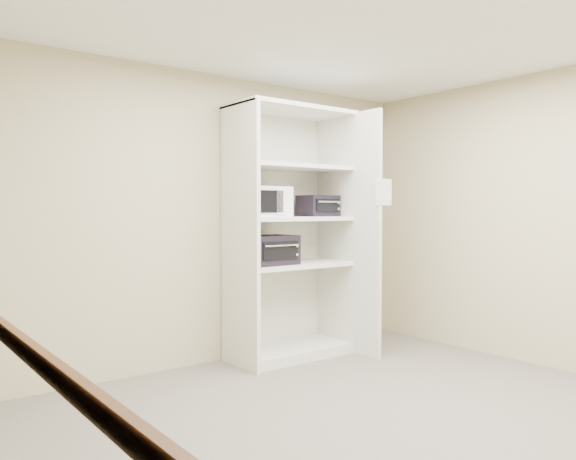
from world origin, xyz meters
TOP-DOWN VIEW (x-y plane):
  - floor at (0.00, 0.00)m, footprint 4.50×4.00m
  - ceiling at (0.00, 0.00)m, footprint 4.50×4.00m
  - wall_back at (0.00, 2.00)m, footprint 4.50×0.02m
  - wall_left at (-2.25, 0.00)m, footprint 0.02×4.00m
  - wall_right at (2.25, 0.00)m, footprint 0.02×4.00m
  - shelving_unit at (0.67, 1.70)m, footprint 1.24×0.92m
  - microwave at (0.30, 1.73)m, footprint 0.50×0.39m
  - toaster_oven_upper at (1.00, 1.74)m, footprint 0.38×0.29m
  - toaster_oven_lower at (0.33, 1.68)m, footprint 0.51×0.39m
  - paper_sign at (1.25, 1.07)m, footprint 0.19×0.02m
  - chair_rail at (-2.23, 0.00)m, footprint 0.04×3.98m

SIDE VIEW (x-z plane):
  - floor at x=0.00m, z-range -0.01..0.01m
  - chair_rail at x=-2.23m, z-range 0.86..0.94m
  - toaster_oven_lower at x=0.33m, z-range 0.92..1.20m
  - shelving_unit at x=0.67m, z-range -0.08..2.34m
  - wall_back at x=0.00m, z-range 0.00..2.70m
  - wall_left at x=-2.25m, z-range 0.00..2.70m
  - wall_right at x=2.25m, z-range 0.00..2.70m
  - toaster_oven_upper at x=1.00m, z-range 1.37..1.58m
  - microwave at x=0.30m, z-range 1.37..1.65m
  - paper_sign at x=1.25m, z-range 1.48..1.73m
  - ceiling at x=0.00m, z-range 2.70..2.71m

